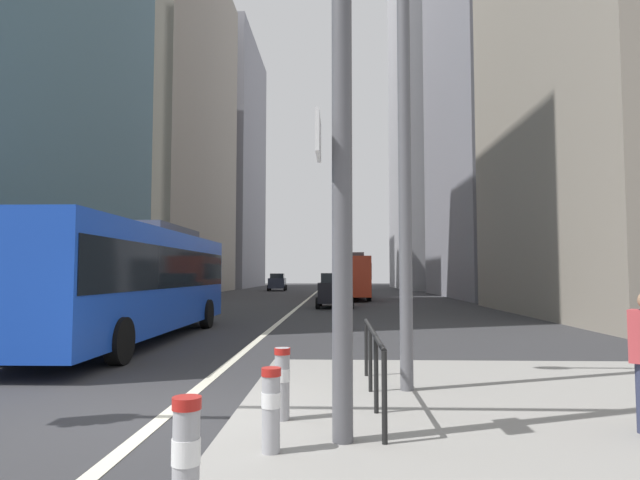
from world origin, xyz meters
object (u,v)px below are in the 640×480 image
at_px(city_bus_red_receding, 350,275).
at_px(bollard_left, 186,461).
at_px(car_oncoming_mid, 277,282).
at_px(car_receding_near, 335,290).
at_px(traffic_signal_gantry, 127,70).
at_px(bollard_right, 271,405).
at_px(bollard_back, 282,380).
at_px(street_lamp_post, 404,58).
at_px(city_bus_blue_oncoming, 133,276).

xyz_separation_m(city_bus_red_receding, bollard_left, (-1.85, -36.92, -1.17)).
xyz_separation_m(car_oncoming_mid, bollard_left, (5.92, -56.62, -0.32)).
bearing_deg(car_receding_near, traffic_signal_gantry, -94.96).
bearing_deg(bollard_left, bollard_right, 78.86).
xyz_separation_m(car_receding_near, traffic_signal_gantry, (-2.13, -24.56, 3.17)).
bearing_deg(bollard_right, car_receding_near, 88.92).
xyz_separation_m(car_oncoming_mid, bollard_back, (6.25, -53.69, -0.36)).
height_order(city_bus_red_receding, street_lamp_post, street_lamp_post).
bearing_deg(traffic_signal_gantry, bollard_back, 26.75).
bearing_deg(street_lamp_post, car_oncoming_mid, 98.70).
xyz_separation_m(car_receding_near, bollard_left, (-0.81, -26.66, -0.32)).
relative_size(car_receding_near, bollard_left, 4.32).
distance_m(city_bus_blue_oncoming, city_bus_red_receding, 26.44).
relative_size(car_oncoming_mid, street_lamp_post, 0.57).
bearing_deg(city_bus_red_receding, city_bus_blue_oncoming, -104.57).
bearing_deg(bollard_back, car_oncoming_mid, 96.64).
bearing_deg(city_bus_blue_oncoming, street_lamp_post, -44.45).
bearing_deg(city_bus_red_receding, street_lamp_post, -89.66).
bearing_deg(bollard_left, street_lamp_post, 66.16).
distance_m(car_oncoming_mid, bollard_left, 56.93).
xyz_separation_m(car_receding_near, bollard_back, (-0.48, -23.73, -0.36)).
xyz_separation_m(city_bus_blue_oncoming, street_lamp_post, (6.84, -6.71, 3.45)).
relative_size(car_oncoming_mid, bollard_left, 4.90).
xyz_separation_m(city_bus_red_receding, car_oncoming_mid, (-7.77, 19.70, -0.84)).
distance_m(car_receding_near, street_lamp_post, 22.49).
bearing_deg(bollard_back, city_bus_red_receding, 87.44).
relative_size(street_lamp_post, bollard_right, 9.71).
distance_m(car_receding_near, bollard_back, 23.74).
distance_m(city_bus_blue_oncoming, street_lamp_post, 10.18).
height_order(city_bus_red_receding, bollard_back, city_bus_red_receding).
distance_m(car_oncoming_mid, street_lamp_post, 52.78).
xyz_separation_m(city_bus_blue_oncoming, traffic_signal_gantry, (3.48, -9.23, 2.32)).
height_order(city_bus_red_receding, bollard_left, city_bus_red_receding).
bearing_deg(bollard_right, car_oncoming_mid, 96.51).
height_order(traffic_signal_gantry, street_lamp_post, street_lamp_post).
xyz_separation_m(city_bus_blue_oncoming, car_oncoming_mid, (-1.12, 45.29, -0.85)).
bearing_deg(car_oncoming_mid, car_receding_near, -77.34).
xyz_separation_m(car_receding_near, bollard_right, (-0.47, -24.91, -0.38)).
height_order(car_receding_near, bollard_back, car_receding_near).
relative_size(city_bus_blue_oncoming, city_bus_red_receding, 1.11).
height_order(traffic_signal_gantry, bollard_left, traffic_signal_gantry).
height_order(bollard_right, bollard_back, bollard_back).
xyz_separation_m(city_bus_blue_oncoming, car_receding_near, (5.61, 15.33, -0.85)).
relative_size(city_bus_red_receding, bollard_left, 11.49).
relative_size(car_oncoming_mid, bollard_back, 5.33).
height_order(car_oncoming_mid, car_receding_near, same).
bearing_deg(city_bus_red_receding, traffic_signal_gantry, -95.20).
distance_m(city_bus_blue_oncoming, car_oncoming_mid, 45.31).
distance_m(car_oncoming_mid, traffic_signal_gantry, 54.81).
distance_m(car_receding_near, bollard_right, 24.92).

